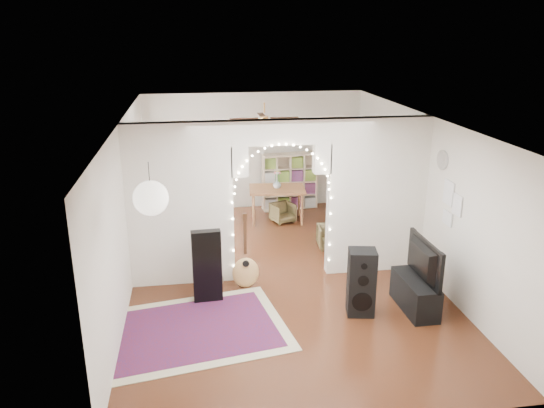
{
  "coord_description": "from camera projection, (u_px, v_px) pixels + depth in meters",
  "views": [
    {
      "loc": [
        -1.4,
        -8.23,
        4.08
      ],
      "look_at": [
        -0.11,
        0.3,
        1.2
      ],
      "focal_mm": 35.0,
      "sensor_mm": 36.0,
      "label": 1
    }
  ],
  "objects": [
    {
      "name": "divider_wall",
      "position": [
        281.0,
        196.0,
        8.76
      ],
      "size": [
        5.0,
        0.2,
        2.7
      ],
      "color": "silver",
      "rests_on": "floor"
    },
    {
      "name": "wall_clock",
      "position": [
        443.0,
        160.0,
        8.33
      ],
      "size": [
        0.03,
        0.31,
        0.31
      ],
      "primitive_type": "cylinder",
      "rotation": [
        0.0,
        1.57,
        0.0
      ],
      "color": "white",
      "rests_on": "wall_right"
    },
    {
      "name": "ceiling_fan",
      "position": [
        264.0,
        118.0,
        10.32
      ],
      "size": [
        1.1,
        1.1,
        0.3
      ],
      "primitive_type": null,
      "color": "#CC8F44",
      "rests_on": "ceiling"
    },
    {
      "name": "wall_back",
      "position": [
        254.0,
        151.0,
        12.3
      ],
      "size": [
        5.0,
        0.02,
        2.7
      ],
      "primitive_type": "cube",
      "color": "silver",
      "rests_on": "floor"
    },
    {
      "name": "bookcase",
      "position": [
        290.0,
        181.0,
        12.39
      ],
      "size": [
        1.31,
        0.48,
        1.32
      ],
      "primitive_type": "cube",
      "rotation": [
        0.0,
        0.0,
        0.13
      ],
      "color": "beige",
      "rests_on": "floor"
    },
    {
      "name": "floor_speaker",
      "position": [
        361.0,
        283.0,
        7.8
      ],
      "size": [
        0.45,
        0.41,
        1.02
      ],
      "rotation": [
        0.0,
        0.0,
        -0.18
      ],
      "color": "black",
      "rests_on": "floor"
    },
    {
      "name": "picture_frames",
      "position": [
        451.0,
        204.0,
        8.15
      ],
      "size": [
        0.02,
        0.5,
        0.7
      ],
      "primitive_type": null,
      "color": "white",
      "rests_on": "wall_right"
    },
    {
      "name": "dining_chair_right",
      "position": [
        331.0,
        237.0,
        10.26
      ],
      "size": [
        0.52,
        0.53,
        0.45
      ],
      "primitive_type": "imported",
      "rotation": [
        0.0,
        0.0,
        -0.08
      ],
      "color": "brown",
      "rests_on": "floor"
    },
    {
      "name": "wall_left",
      "position": [
        126.0,
        208.0,
        8.42
      ],
      "size": [
        0.02,
        7.5,
        2.7
      ],
      "primitive_type": "cube",
      "color": "silver",
      "rests_on": "floor"
    },
    {
      "name": "guitar_case",
      "position": [
        207.0,
        266.0,
        8.15
      ],
      "size": [
        0.45,
        0.17,
        1.17
      ],
      "primitive_type": "cube",
      "rotation": [
        0.0,
        0.0,
        0.06
      ],
      "color": "black",
      "rests_on": "floor"
    },
    {
      "name": "fairy_lights",
      "position": [
        282.0,
        191.0,
        8.59
      ],
      "size": [
        1.64,
        0.04,
        1.6
      ],
      "primitive_type": null,
      "color": "#FFEABF",
      "rests_on": "divider_wall"
    },
    {
      "name": "flower_vase",
      "position": [
        277.0,
        184.0,
        11.51
      ],
      "size": [
        0.2,
        0.2,
        0.19
      ],
      "primitive_type": "imported",
      "rotation": [
        0.0,
        0.0,
        -0.1
      ],
      "color": "silver",
      "rests_on": "dining_table"
    },
    {
      "name": "window",
      "position": [
        137.0,
        170.0,
        10.07
      ],
      "size": [
        0.04,
        1.2,
        1.4
      ],
      "primitive_type": "cube",
      "color": "white",
      "rests_on": "wall_left"
    },
    {
      "name": "wall_front",
      "position": [
        344.0,
        317.0,
        5.26
      ],
      "size": [
        5.0,
        0.02,
        2.7
      ],
      "primitive_type": "cube",
      "color": "silver",
      "rests_on": "floor"
    },
    {
      "name": "paper_lantern",
      "position": [
        151.0,
        198.0,
        5.97
      ],
      "size": [
        0.4,
        0.4,
        0.4
      ],
      "primitive_type": "sphere",
      "color": "white",
      "rests_on": "ceiling"
    },
    {
      "name": "wall_right",
      "position": [
        424.0,
        194.0,
        9.14
      ],
      "size": [
        0.02,
        7.5,
        2.7
      ],
      "primitive_type": "cube",
      "color": "silver",
      "rests_on": "floor"
    },
    {
      "name": "tv",
      "position": [
        418.0,
        260.0,
        7.83
      ],
      "size": [
        0.16,
        1.08,
        0.62
      ],
      "primitive_type": "imported",
      "rotation": [
        0.0,
        0.0,
        1.59
      ],
      "color": "black",
      "rests_on": "media_console"
    },
    {
      "name": "acoustic_guitar",
      "position": [
        245.0,
        261.0,
        8.61
      ],
      "size": [
        0.44,
        0.16,
        1.1
      ],
      "rotation": [
        0.0,
        0.0,
        0.02
      ],
      "color": "tan",
      "rests_on": "floor"
    },
    {
      "name": "area_rug",
      "position": [
        194.0,
        330.0,
        7.51
      ],
      "size": [
        2.85,
        2.32,
        0.02
      ],
      "primitive_type": "cube",
      "rotation": [
        0.0,
        0.0,
        0.17
      ],
      "color": "maroon",
      "rests_on": "floor"
    },
    {
      "name": "floor",
      "position": [
        281.0,
        274.0,
        9.21
      ],
      "size": [
        7.5,
        7.5,
        0.0
      ],
      "primitive_type": "plane",
      "color": "black",
      "rests_on": "ground"
    },
    {
      "name": "media_console",
      "position": [
        415.0,
        294.0,
        8.01
      ],
      "size": [
        0.42,
        1.01,
        0.5
      ],
      "primitive_type": "cube",
      "rotation": [
        0.0,
        0.0,
        0.02
      ],
      "color": "black",
      "rests_on": "floor"
    },
    {
      "name": "dining_table",
      "position": [
        277.0,
        191.0,
        11.56
      ],
      "size": [
        1.27,
        0.91,
        0.76
      ],
      "rotation": [
        0.0,
        0.0,
        -0.1
      ],
      "color": "brown",
      "rests_on": "floor"
    },
    {
      "name": "dining_chair_left",
      "position": [
        283.0,
        213.0,
        11.64
      ],
      "size": [
        0.59,
        0.6,
        0.43
      ],
      "primitive_type": "imported",
      "rotation": [
        0.0,
        0.0,
        0.37
      ],
      "color": "brown",
      "rests_on": "floor"
    },
    {
      "name": "tabby_cat",
      "position": [
        218.0,
        279.0,
        8.76
      ],
      "size": [
        0.27,
        0.43,
        0.29
      ],
      "rotation": [
        0.0,
        0.0,
        -0.33
      ],
      "color": "brown",
      "rests_on": "floor"
    },
    {
      "name": "ceiling",
      "position": [
        281.0,
        119.0,
        8.35
      ],
      "size": [
        5.0,
        7.5,
        0.02
      ],
      "primitive_type": "cube",
      "color": "white",
      "rests_on": "wall_back"
    }
  ]
}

